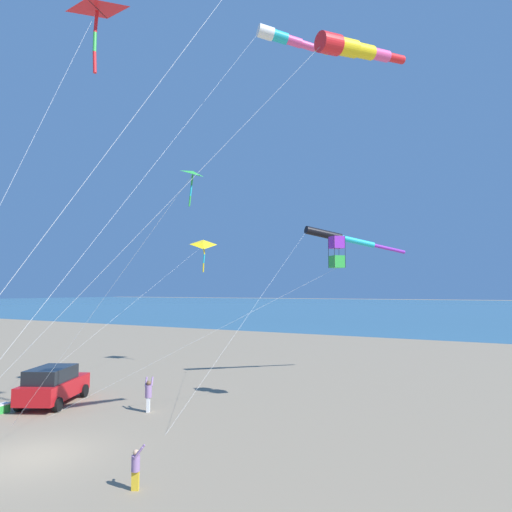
# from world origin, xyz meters

# --- Properties ---
(ground_plane) EXTENTS (600.00, 600.00, 0.00)m
(ground_plane) POSITION_xyz_m (0.00, 0.00, 0.00)
(ground_plane) COLOR gray
(ocean_water_strip) EXTENTS (240.00, 600.00, 0.01)m
(ocean_water_strip) POSITION_xyz_m (-165.00, 0.00, 0.00)
(ocean_water_strip) COLOR #386B84
(ocean_water_strip) RESTS_ON ground_plane
(parked_car) EXTENTS (4.67, 3.57, 1.85)m
(parked_car) POSITION_xyz_m (-4.98, -5.62, 0.95)
(parked_car) COLOR red
(parked_car) RESTS_ON ground_plane
(cooler_box) EXTENTS (0.62, 0.42, 0.42)m
(cooler_box) POSITION_xyz_m (-2.79, -6.29, 0.21)
(cooler_box) COLOR green
(cooler_box) RESTS_ON ground_plane
(person_child_green_jacket) EXTENTS (0.40, 0.44, 1.24)m
(person_child_green_jacket) POSITION_xyz_m (0.24, 4.93, 0.67)
(person_child_green_jacket) COLOR gold
(person_child_green_jacket) RESTS_ON ground_plane
(person_child_grey_jacket) EXTENTS (0.57, 0.52, 1.58)m
(person_child_grey_jacket) POSITION_xyz_m (-6.19, -0.46, 0.86)
(person_child_grey_jacket) COLOR silver
(person_child_grey_jacket) RESTS_ON ground_plane
(kite_windsock_long_streamer_right) EXTENTS (17.03, 4.10, 18.22)m
(kite_windsock_long_streamer_right) POSITION_xyz_m (-8.63, 5.46, 17.72)
(kite_windsock_long_streamer_right) COLOR white
(kite_windsock_long_streamer_right) RESTS_ON ground_plane
(kite_box_small_distant) EXTENTS (8.19, 11.29, 8.30)m
(kite_box_small_distant) POSITION_xyz_m (-11.02, 7.13, 7.52)
(kite_box_small_distant) COLOR purple
(kite_box_small_distant) RESTS_ON ground_plane
(kite_delta_striped_overhead) EXTENTS (8.21, 2.16, 16.37)m
(kite_delta_striped_overhead) POSITION_xyz_m (-0.90, 1.47, 16.04)
(kite_delta_striped_overhead) COLOR red
(kite_delta_striped_overhead) RESTS_ON ground_plane
(kite_delta_black_fish_shape) EXTENTS (14.23, 2.98, 9.56)m
(kite_delta_black_fish_shape) POSITION_xyz_m (-17.53, -5.55, 9.09)
(kite_delta_black_fish_shape) COLOR yellow
(kite_delta_black_fish_shape) RESTS_ON ground_plane
(kite_delta_blue_topmost) EXTENTS (2.82, 7.84, 10.46)m
(kite_delta_blue_topmost) POSITION_xyz_m (-3.93, 3.62, 10.19)
(kite_delta_blue_topmost) COLOR green
(kite_delta_blue_topmost) RESTS_ON ground_plane
(kite_windsock_red_high_left) EXTENTS (12.39, 10.35, 14.50)m
(kite_windsock_red_high_left) POSITION_xyz_m (-4.79, 9.90, 14.13)
(kite_windsock_red_high_left) COLOR red
(kite_windsock_red_high_left) RESTS_ON ground_plane
(kite_windsock_magenta_far_left) EXTENTS (17.49, 6.08, 9.68)m
(kite_windsock_magenta_far_left) POSITION_xyz_m (-17.67, 5.25, 9.02)
(kite_windsock_magenta_far_left) COLOR black
(kite_windsock_magenta_far_left) RESTS_ON ground_plane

